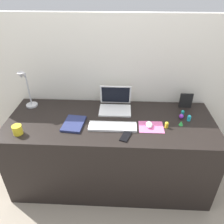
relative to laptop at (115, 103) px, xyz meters
The scene contains 17 objects.
ground_plane 0.82m from the laptop, 99.29° to the right, with size 6.00×6.00×0.00m, color gray.
back_wall 0.19m from the laptop, 100.81° to the left, with size 3.07×0.05×1.58m, color silver.
desk 0.48m from the laptop, 99.29° to the right, with size 1.87×0.71×0.74m, color black.
laptop is the anchor object (origin of this frame).
keyboard 0.32m from the laptop, 91.92° to the right, with size 0.41×0.13×0.02m, color white.
mousepad 0.44m from the laptop, 43.13° to the right, with size 0.21×0.17×0.00m, color pink.
mouse 0.42m from the laptop, 43.70° to the right, with size 0.06×0.10×0.03m, color white.
cell_phone 0.46m from the laptop, 77.29° to the right, with size 0.06×0.13×0.01m, color black.
desk_lamp 0.84m from the laptop, behind, with size 0.11×0.17×0.40m.
notebook_pad 0.46m from the laptop, 139.94° to the right, with size 0.17×0.24×0.02m, color navy.
picture_frame 0.68m from the laptop, ahead, with size 0.12×0.02×0.15m, color black.
coffee_mug 0.90m from the laptop, 150.37° to the right, with size 0.08×0.08×0.08m, color yellow.
toy_figurine_cyan 0.69m from the laptop, 15.13° to the right, with size 0.03×0.03×0.06m.
toy_figurine_yellow 0.54m from the laptop, 33.43° to the right, with size 0.03×0.03×0.06m.
toy_figurine_green 0.63m from the laptop, 23.69° to the right, with size 0.04×0.04×0.04m, color green.
toy_figurine_purple 0.62m from the laptop, 13.78° to the right, with size 0.04×0.04×0.04m, color purple.
toy_figurine_teal 0.63m from the laptop, ahead, with size 0.03×0.03×0.06m.
Camera 1 is at (0.10, -1.63, 1.87)m, focal length 35.51 mm.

